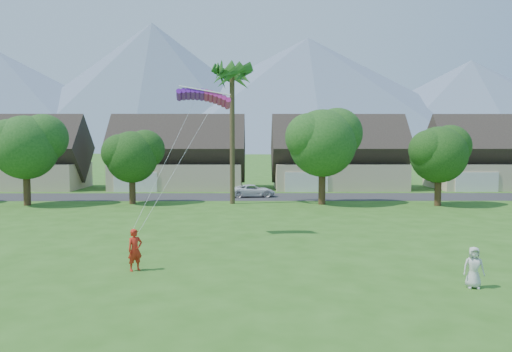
{
  "coord_description": "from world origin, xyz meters",
  "views": [
    {
      "loc": [
        -0.17,
        -16.17,
        5.63
      ],
      "look_at": [
        0.0,
        10.0,
        3.8
      ],
      "focal_mm": 35.0,
      "sensor_mm": 36.0,
      "label": 1
    }
  ],
  "objects_px": {
    "parafoil_kite": "(204,95)",
    "parked_car": "(253,191)",
    "kite_flyer": "(135,250)",
    "watcher": "(474,267)"
  },
  "relations": [
    {
      "from": "parked_car",
      "to": "parafoil_kite",
      "type": "xyz_separation_m",
      "value": [
        -2.85,
        -20.73,
        7.69
      ]
    },
    {
      "from": "kite_flyer",
      "to": "parafoil_kite",
      "type": "distance_m",
      "value": 11.16
    },
    {
      "from": "parked_car",
      "to": "parafoil_kite",
      "type": "bearing_deg",
      "value": 164.77
    },
    {
      "from": "parafoil_kite",
      "to": "parked_car",
      "type": "bearing_deg",
      "value": 79.03
    },
    {
      "from": "kite_flyer",
      "to": "watcher",
      "type": "xyz_separation_m",
      "value": [
        13.6,
        -2.66,
        -0.12
      ]
    },
    {
      "from": "kite_flyer",
      "to": "parafoil_kite",
      "type": "height_order",
      "value": "parafoil_kite"
    },
    {
      "from": "watcher",
      "to": "parked_car",
      "type": "relative_size",
      "value": 0.35
    },
    {
      "from": "kite_flyer",
      "to": "watcher",
      "type": "height_order",
      "value": "kite_flyer"
    },
    {
      "from": "kite_flyer",
      "to": "parked_car",
      "type": "bearing_deg",
      "value": 40.76
    },
    {
      "from": "watcher",
      "to": "parked_car",
      "type": "xyz_separation_m",
      "value": [
        -8.46,
        31.42,
        -0.17
      ]
    }
  ]
}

